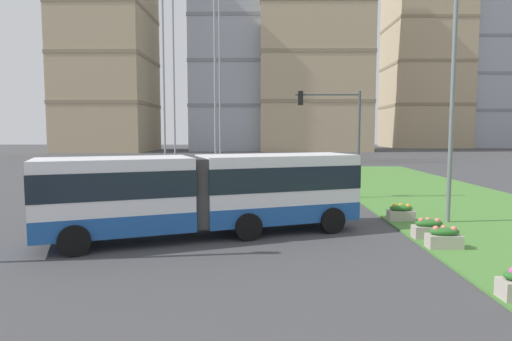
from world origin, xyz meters
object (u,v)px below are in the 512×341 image
Objects in this scene: streetlight_median at (453,93)px; articulated_bus at (206,192)px; flower_planter_4 at (429,228)px; traffic_light_far_right at (338,126)px; flower_planter_3 at (444,237)px; flower_planter_5 at (401,213)px; apartment_tower_east at (487,61)px; apartment_tower_eastcentre at (425,47)px; apartment_tower_west at (107,38)px; apartment_tower_westcentre at (228,46)px; apartment_tower_centre at (314,36)px.

articulated_bus is at bearing -167.18° from streetlight_median.
flower_planter_4 is 0.18× the size of traffic_light_far_right.
flower_planter_5 is at bearing 90.00° from flower_planter_3.
flower_planter_3 is 1.34m from flower_planter_4.
flower_planter_3 is at bearing -90.00° from flower_planter_4.
apartment_tower_east reaches higher than flower_planter_3.
flower_planter_5 is (0.00, 3.12, 0.00)m from flower_planter_4.
articulated_bus is 11.55m from traffic_light_far_right.
flower_planter_4 is 0.02× the size of apartment_tower_eastcentre.
flower_planter_4 is at bearing 90.00° from flower_planter_3.
streetlight_median is (9.98, 2.27, 3.85)m from articulated_bus.
apartment_tower_east is at bearing 15.65° from apartment_tower_west.
apartment_tower_west is 75.49m from apartment_tower_eastcentre.
streetlight_median reaches higher than flower_planter_3.
articulated_bus reaches higher than flower_planter_3.
flower_planter_5 is 78.76m from apartment_tower_westcentre.
apartment_tower_east is at bearing 24.33° from apartment_tower_centre.
articulated_bus reaches higher than flower_planter_5.
apartment_tower_east is at bearing 58.57° from articulated_bus.
articulated_bus is 8.40m from flower_planter_3.
articulated_bus is at bearing 175.90° from flower_planter_4.
streetlight_median is 0.21× the size of apartment_tower_centre.
streetlight_median is at bearing -61.07° from apartment_tower_west.
flower_planter_5 is at bearing -80.17° from apartment_tower_westcentre.
apartment_tower_east is at bearing 4.62° from apartment_tower_eastcentre.
apartment_tower_west reaches higher than streetlight_median.
apartment_tower_east is (88.01, 24.66, -0.76)m from apartment_tower_west.
flower_planter_3 is at bearing -80.71° from apartment_tower_westcentre.
apartment_tower_eastcentre is at bearing 70.06° from flower_planter_4.
flower_planter_5 is 0.18× the size of traffic_light_far_right.
streetlight_median reaches higher than flower_planter_4.
apartment_tower_centre is 36.07m from apartment_tower_eastcentre.
flower_planter_5 is 0.03× the size of apartment_tower_westcentre.
flower_planter_5 is at bearing -118.45° from apartment_tower_east.
apartment_tower_west is (-38.72, 70.06, 16.98)m from streetlight_median.
apartment_tower_westcentre reaches higher than traffic_light_far_right.
flower_planter_5 is 0.02× the size of apartment_tower_west.
flower_planter_3 is 81.40m from apartment_tower_centre.
flower_planter_3 is at bearing -117.36° from apartment_tower_east.
apartment_tower_east reaches higher than traffic_light_far_right.
articulated_bus is 80.11m from apartment_tower_centre.
apartment_tower_east is at bearing 17.14° from apartment_tower_westcentre.
apartment_tower_eastcentre is at bearing 21.10° from apartment_tower_westcentre.
traffic_light_far_right is (-1.59, 11.11, 3.83)m from flower_planter_3.
apartment_tower_west reaches higher than articulated_bus.
traffic_light_far_right is 69.82m from apartment_tower_centre.
streetlight_median is 78.13m from apartment_tower_westcentre.
traffic_light_far_right is at bearing 98.13° from flower_planter_3.
articulated_bus is 79.96m from apartment_tower_westcentre.
traffic_light_far_right reaches higher than articulated_bus.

